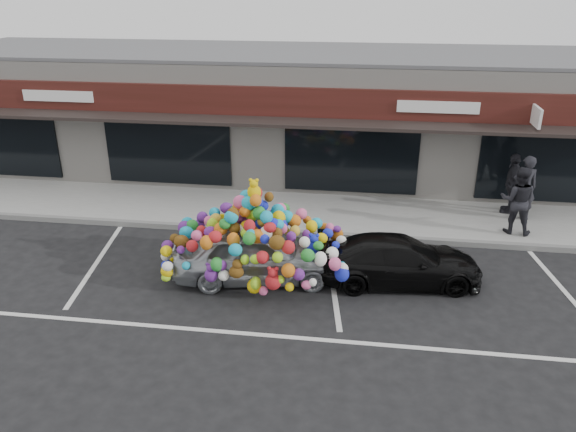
# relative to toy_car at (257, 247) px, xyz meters

# --- Properties ---
(ground) EXTENTS (90.00, 90.00, 0.00)m
(ground) POSITION_rel_toy_car_xyz_m (-1.01, -0.01, -0.84)
(ground) COLOR black
(ground) RESTS_ON ground
(shop_building) EXTENTS (24.00, 7.20, 4.31)m
(shop_building) POSITION_rel_toy_car_xyz_m (-1.01, 8.43, 1.33)
(shop_building) COLOR silver
(shop_building) RESTS_ON ground
(sidewalk) EXTENTS (26.00, 3.00, 0.15)m
(sidewalk) POSITION_rel_toy_car_xyz_m (-1.01, 3.99, -0.76)
(sidewalk) COLOR gray
(sidewalk) RESTS_ON ground
(kerb) EXTENTS (26.00, 0.18, 0.16)m
(kerb) POSITION_rel_toy_car_xyz_m (-1.01, 2.49, -0.76)
(kerb) COLOR slate
(kerb) RESTS_ON ground
(parking_stripe_left) EXTENTS (0.73, 4.37, 0.01)m
(parking_stripe_left) POSITION_rel_toy_car_xyz_m (-4.21, 0.19, -0.83)
(parking_stripe_left) COLOR silver
(parking_stripe_left) RESTS_ON ground
(parking_stripe_mid) EXTENTS (0.73, 4.37, 0.01)m
(parking_stripe_mid) POSITION_rel_toy_car_xyz_m (1.79, 0.19, -0.83)
(parking_stripe_mid) COLOR silver
(parking_stripe_mid) RESTS_ON ground
(parking_stripe_right) EXTENTS (0.73, 4.37, 0.01)m
(parking_stripe_right) POSITION_rel_toy_car_xyz_m (7.19, 0.19, -0.83)
(parking_stripe_right) COLOR silver
(parking_stripe_right) RESTS_ON ground
(lane_line) EXTENTS (14.00, 0.12, 0.01)m
(lane_line) POSITION_rel_toy_car_xyz_m (0.99, -2.31, -0.83)
(lane_line) COLOR silver
(lane_line) RESTS_ON ground
(toy_car) EXTENTS (2.89, 4.48, 2.46)m
(toy_car) POSITION_rel_toy_car_xyz_m (0.00, 0.00, 0.00)
(toy_car) COLOR #AAB0B5
(toy_car) RESTS_ON ground
(black_sedan) EXTENTS (2.00, 4.01, 1.12)m
(black_sedan) POSITION_rel_toy_car_xyz_m (3.35, 0.29, -0.28)
(black_sedan) COLOR black
(black_sedan) RESTS_ON ground
(pedestrian_a) EXTENTS (0.75, 0.55, 1.92)m
(pedestrian_a) POSITION_rel_toy_car_xyz_m (7.02, 4.27, 0.28)
(pedestrian_a) COLOR black
(pedestrian_a) RESTS_ON sidewalk
(pedestrian_b) EXTENTS (1.07, 0.91, 1.90)m
(pedestrian_b) POSITION_rel_toy_car_xyz_m (6.61, 3.26, 0.27)
(pedestrian_b) COLOR black
(pedestrian_b) RESTS_ON sidewalk
(pedestrian_c) EXTENTS (1.15, 0.73, 1.83)m
(pedestrian_c) POSITION_rel_toy_car_xyz_m (6.79, 4.77, 0.23)
(pedestrian_c) COLOR black
(pedestrian_c) RESTS_ON sidewalk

